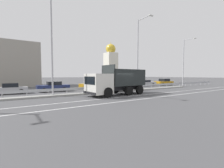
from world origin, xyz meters
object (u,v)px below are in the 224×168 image
Objects in this scene: street_lamp_2 at (139,52)px; parked_car_6 at (145,83)px; median_road_sign at (131,82)px; parked_car_7 at (164,82)px; parked_car_2 at (10,88)px; parked_car_4 at (93,85)px; parked_car_3 at (53,86)px; church_tower at (111,64)px; dump_truck at (111,84)px; street_lamp_1 at (52,43)px; parked_car_5 at (123,83)px; street_lamp_3 at (184,61)px.

street_lamp_2 reaches higher than parked_car_6.
median_road_sign is 0.47× the size of parked_car_6.
parked_car_2 is at bearing 93.27° from parked_car_7.
parked_car_4 is at bearing 92.01° from parked_car_7.
street_lamp_2 is 2.47× the size of parked_car_3.
church_tower is at bearing 65.64° from street_lamp_2.
parked_car_7 is 0.33× the size of church_tower.
church_tower reaches higher than dump_truck.
dump_truck is at bearing -55.91° from parked_car_6.
median_road_sign is at bearing -68.02° from dump_truck.
parked_car_2 is (-3.89, 5.36, -4.94)m from street_lamp_1.
street_lamp_2 is at bearing 34.12° from parked_car_4.
parked_car_3 reaches higher than parked_car_6.
median_road_sign is 15.64m from parked_car_2.
church_tower is at bearing 136.36° from parked_car_4.
parked_car_2 is at bearing 87.39° from parked_car_5.
parked_car_2 is 29.17m from parked_car_7.
parked_car_4 is at bearing 120.99° from median_road_sign.
street_lamp_1 is 24.12m from street_lamp_3.
street_lamp_2 is 10.93m from parked_car_6.
street_lamp_3 is at bearing 0.10° from street_lamp_1.
dump_truck is at bearing 132.89° from parked_car_5.
street_lamp_3 reaches higher than median_road_sign.
street_lamp_1 is 34.68m from church_tower.
median_road_sign is at bearing -53.45° from parked_car_6.
parked_car_6 is (6.30, 0.58, -0.11)m from parked_car_5.
parked_car_2 is at bearing -143.92° from church_tower.
median_road_sign is 0.17× the size of church_tower.
street_lamp_1 is 0.98× the size of street_lamp_2.
street_lamp_2 reaches higher than parked_car_4.
street_lamp_2 reaches higher than street_lamp_1.
street_lamp_3 reaches higher than parked_car_5.
parked_car_3 is (-9.65, 5.35, -0.52)m from median_road_sign.
parked_car_4 reaches higher than parked_car_2.
street_lamp_2 is at bearing -109.55° from parked_car_2.
dump_truck is at bearing -172.25° from street_lamp_3.
parked_car_5 is 0.30× the size of church_tower.
street_lamp_3 is 23.97m from parked_car_3.
parked_car_3 is at bearing -138.35° from church_tower.
median_road_sign is 11.68m from street_lamp_1.
parked_car_2 is 0.90× the size of parked_car_3.
church_tower reaches higher than parked_car_6.
street_lamp_1 is at bearing -144.61° from parked_car_2.
street_lamp_3 is (12.06, 0.17, -0.68)m from street_lamp_2.
dump_truck reaches higher than parked_car_7.
dump_truck is at bearing -23.68° from street_lamp_1.
dump_truck is 16.31m from parked_car_6.
parked_car_7 is at bearing 12.22° from street_lamp_1.
parked_car_2 is (-14.71, 5.26, -0.56)m from median_road_sign.
street_lamp_1 is 26.32m from parked_car_7.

